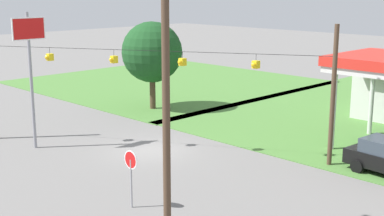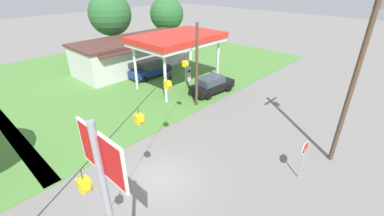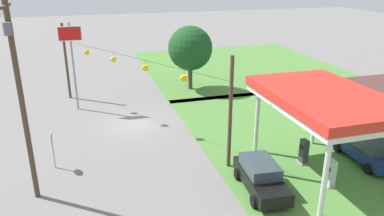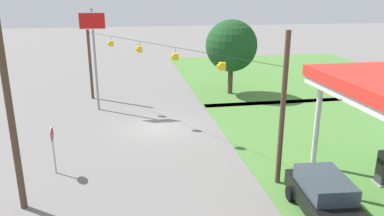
{
  "view_description": "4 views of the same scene",
  "coord_description": "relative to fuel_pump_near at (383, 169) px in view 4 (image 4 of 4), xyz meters",
  "views": [
    {
      "loc": [
        22.33,
        -18.82,
        9.03
      ],
      "look_at": [
        2.46,
        0.97,
        2.73
      ],
      "focal_mm": 50.0,
      "sensor_mm": 36.0,
      "label": 1
    },
    {
      "loc": [
        -7.08,
        -9.12,
        10.52
      ],
      "look_at": [
        5.02,
        2.23,
        2.01
      ],
      "focal_mm": 24.0,
      "sensor_mm": 36.0,
      "label": 2
    },
    {
      "loc": [
        28.44,
        -3.25,
        12.04
      ],
      "look_at": [
        4.68,
        3.68,
        2.77
      ],
      "focal_mm": 35.0,
      "sensor_mm": 36.0,
      "label": 3
    },
    {
      "loc": [
        23.88,
        -1.88,
        8.85
      ],
      "look_at": [
        3.21,
        1.73,
        2.35
      ],
      "focal_mm": 35.0,
      "sensor_mm": 36.0,
      "label": 4
    }
  ],
  "objects": [
    {
      "name": "ground_plane",
      "position": [
        -9.58,
        -9.83,
        -0.81
      ],
      "size": [
        160.0,
        160.0,
        0.0
      ],
      "primitive_type": "plane",
      "color": "slate"
    },
    {
      "name": "grass_verge_opposite_corner",
      "position": [
        -25.58,
        6.17,
        -0.79
      ],
      "size": [
        24.0,
        24.0,
        0.04
      ],
      "primitive_type": "cube",
      "color": "#4C7F38",
      "rests_on": "ground"
    },
    {
      "name": "fuel_pump_near",
      "position": [
        0.0,
        0.0,
        0.0
      ],
      "size": [
        0.71,
        0.56,
        1.69
      ],
      "color": "gray",
      "rests_on": "ground"
    },
    {
      "name": "car_at_pumps_front",
      "position": [
        2.06,
        -4.09,
        0.1
      ],
      "size": [
        4.86,
        2.41,
        1.76
      ],
      "rotation": [
        0.0,
        0.0,
        -0.08
      ],
      "color": "black",
      "rests_on": "ground"
    },
    {
      "name": "stop_sign_roadside",
      "position": [
        -3.96,
        -15.58,
        1.01
      ],
      "size": [
        0.8,
        0.08,
        2.5
      ],
      "rotation": [
        0.0,
        0.0,
        3.14
      ],
      "color": "#99999E",
      "rests_on": "ground"
    },
    {
      "name": "stop_sign_overhead",
      "position": [
        -14.64,
        -14.11,
        4.67
      ],
      "size": [
        0.22,
        1.97,
        7.77
      ],
      "color": "gray",
      "rests_on": "ground"
    },
    {
      "name": "utility_pole_main",
      "position": [
        -0.8,
        -16.39,
        5.41
      ],
      "size": [
        2.2,
        0.44,
        11.19
      ],
      "color": "#4C3828",
      "rests_on": "ground"
    },
    {
      "name": "signal_span_gantry",
      "position": [
        -9.58,
        -9.84,
        3.21
      ],
      "size": [
        17.37,
        10.24,
        7.31
      ],
      "color": "#4C3828",
      "rests_on": "ground"
    },
    {
      "name": "tree_west_verge",
      "position": [
        -17.62,
        -2.62,
        3.54
      ],
      "size": [
        4.56,
        4.56,
        6.64
      ],
      "color": "#4C3828",
      "rests_on": "ground"
    }
  ]
}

